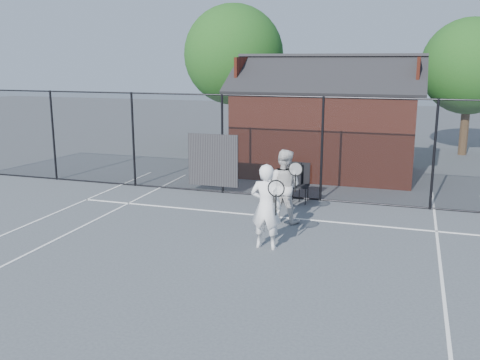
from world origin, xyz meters
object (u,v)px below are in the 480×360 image
(clubhouse, at_px, (327,128))
(chair_left, at_px, (289,184))
(waste_bin, at_px, (279,189))
(player_front, at_px, (266,206))
(chair_right, at_px, (299,184))
(player_back, at_px, (284,186))

(clubhouse, distance_m, chair_left, 4.68)
(clubhouse, xyz_separation_m, waste_bin, (-0.64, -4.40, -1.24))
(player_front, distance_m, chair_left, 3.81)
(chair_left, height_order, chair_right, chair_left)
(clubhouse, xyz_separation_m, player_back, (-0.04, -6.33, -0.69))
(player_back, height_order, chair_left, player_back)
(player_front, height_order, waste_bin, player_front)
(player_front, distance_m, waste_bin, 4.03)
(player_back, bearing_deg, waste_bin, 107.22)
(waste_bin, bearing_deg, chair_right, 0.00)
(clubhouse, relative_size, waste_bin, 8.91)
(chair_left, xyz_separation_m, chair_right, (0.27, 0.15, -0.02))
(chair_right, distance_m, waste_bin, 0.62)
(chair_right, bearing_deg, chair_left, -152.36)
(player_front, relative_size, player_back, 1.01)
(clubhouse, relative_size, player_front, 3.51)
(clubhouse, relative_size, player_back, 3.54)
(clubhouse, xyz_separation_m, chair_left, (-0.31, -4.55, -1.04))
(player_back, bearing_deg, clubhouse, 89.61)
(player_back, xyz_separation_m, chair_left, (-0.27, 1.78, -0.36))
(player_back, bearing_deg, chair_left, 98.65)
(player_front, distance_m, chair_right, 3.95)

